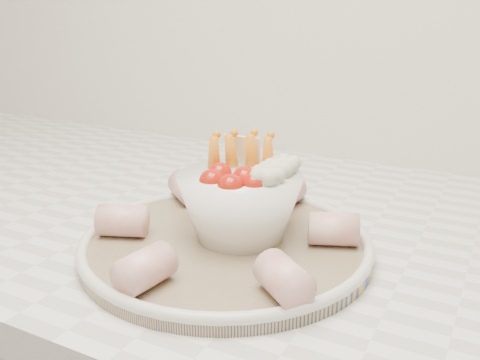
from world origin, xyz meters
The scene contains 3 objects.
serving_platter centered at (-0.12, 1.34, 0.93)m, with size 0.31×0.31×0.02m.
veggie_bowl centered at (-0.11, 1.36, 0.98)m, with size 0.13×0.13×0.11m.
cured_meat_rolls centered at (-0.12, 1.34, 0.95)m, with size 0.27×0.29×0.03m.
Camera 1 is at (0.13, 0.89, 1.18)m, focal length 40.00 mm.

